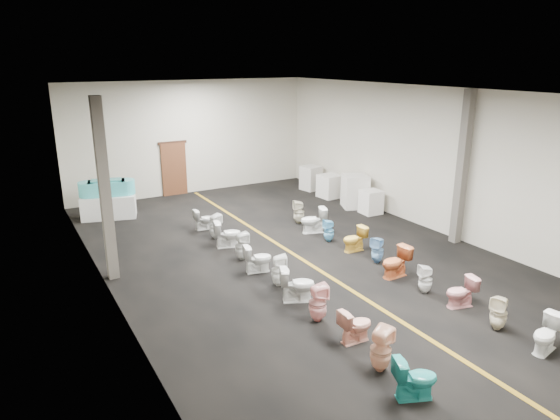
# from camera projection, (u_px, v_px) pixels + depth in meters

# --- Properties ---
(floor) EXTENTS (16.00, 16.00, 0.00)m
(floor) POSITION_uv_depth(u_px,v_px,m) (295.00, 255.00, 14.05)
(floor) COLOR black
(floor) RESTS_ON ground
(ceiling) EXTENTS (16.00, 16.00, 0.00)m
(ceiling) POSITION_uv_depth(u_px,v_px,m) (296.00, 91.00, 12.73)
(ceiling) COLOR black
(ceiling) RESTS_ON ground
(wall_back) EXTENTS (10.00, 0.00, 10.00)m
(wall_back) POSITION_uv_depth(u_px,v_px,m) (191.00, 138.00, 20.02)
(wall_back) COLOR #BDB6A1
(wall_back) RESTS_ON ground
(wall_left) EXTENTS (0.00, 16.00, 16.00)m
(wall_left) POSITION_uv_depth(u_px,v_px,m) (102.00, 203.00, 11.00)
(wall_left) COLOR #BDB6A1
(wall_left) RESTS_ON ground
(wall_right) EXTENTS (0.00, 16.00, 16.00)m
(wall_right) POSITION_uv_depth(u_px,v_px,m) (430.00, 159.00, 15.77)
(wall_right) COLOR #BDB6A1
(wall_right) RESTS_ON ground
(aisle_stripe) EXTENTS (0.12, 15.60, 0.01)m
(aisle_stripe) POSITION_uv_depth(u_px,v_px,m) (295.00, 255.00, 14.04)
(aisle_stripe) COLOR #886313
(aisle_stripe) RESTS_ON floor
(back_door) EXTENTS (1.00, 0.10, 2.10)m
(back_door) POSITION_uv_depth(u_px,v_px,m) (174.00, 169.00, 19.94)
(back_door) COLOR #562D19
(back_door) RESTS_ON floor
(door_frame) EXTENTS (1.15, 0.08, 0.10)m
(door_frame) POSITION_uv_depth(u_px,v_px,m) (172.00, 143.00, 19.64)
(door_frame) COLOR #331C11
(door_frame) RESTS_ON back_door
(column_left) EXTENTS (0.25, 0.25, 4.50)m
(column_left) POSITION_uv_depth(u_px,v_px,m) (105.00, 191.00, 11.95)
(column_left) COLOR #59544C
(column_left) RESTS_ON floor
(column_right) EXTENTS (0.25, 0.25, 4.50)m
(column_right) POSITION_uv_depth(u_px,v_px,m) (462.00, 169.00, 14.41)
(column_right) COLOR #59544C
(column_right) RESTS_ON floor
(display_table) EXTENTS (1.96, 1.35, 0.79)m
(display_table) POSITION_uv_depth(u_px,v_px,m) (109.00, 206.00, 17.24)
(display_table) COLOR white
(display_table) RESTS_ON floor
(bathtub) EXTENTS (1.83, 0.93, 0.55)m
(bathtub) POSITION_uv_depth(u_px,v_px,m) (107.00, 187.00, 17.05)
(bathtub) COLOR #42BBC0
(bathtub) RESTS_ON display_table
(appliance_crate_a) EXTENTS (0.69, 0.69, 0.84)m
(appliance_crate_a) POSITION_uv_depth(u_px,v_px,m) (371.00, 202.00, 17.68)
(appliance_crate_a) COLOR silver
(appliance_crate_a) RESTS_ON floor
(appliance_crate_b) EXTENTS (1.15, 1.15, 1.21)m
(appliance_crate_b) POSITION_uv_depth(u_px,v_px,m) (355.00, 191.00, 18.38)
(appliance_crate_b) COLOR silver
(appliance_crate_b) RESTS_ON floor
(appliance_crate_c) EXTENTS (0.85, 0.85, 0.90)m
(appliance_crate_c) POSITION_uv_depth(u_px,v_px,m) (330.00, 186.00, 19.74)
(appliance_crate_c) COLOR silver
(appliance_crate_c) RESTS_ON floor
(appliance_crate_d) EXTENTS (0.82, 0.82, 1.00)m
(appliance_crate_d) POSITION_uv_depth(u_px,v_px,m) (311.00, 178.00, 20.87)
(appliance_crate_d) COLOR beige
(appliance_crate_d) RESTS_ON floor
(toilet_left_0) EXTENTS (0.82, 0.65, 0.73)m
(toilet_left_0) POSITION_uv_depth(u_px,v_px,m) (415.00, 378.00, 8.04)
(toilet_left_0) COLOR teal
(toilet_left_0) RESTS_ON floor
(toilet_left_1) EXTENTS (0.49, 0.48, 0.83)m
(toilet_left_1) POSITION_uv_depth(u_px,v_px,m) (381.00, 350.00, 8.74)
(toilet_left_1) COLOR #F1B492
(toilet_left_1) RESTS_ON floor
(toilet_left_2) EXTENTS (0.69, 0.41, 0.69)m
(toilet_left_2) POSITION_uv_depth(u_px,v_px,m) (355.00, 325.00, 9.67)
(toilet_left_2) COLOR #F2A992
(toilet_left_2) RESTS_ON floor
(toilet_left_3) EXTENTS (0.46, 0.45, 0.83)m
(toilet_left_3) POSITION_uv_depth(u_px,v_px,m) (318.00, 303.00, 10.41)
(toilet_left_3) COLOR #F2ACA8
(toilet_left_3) RESTS_ON floor
(toilet_left_4) EXTENTS (0.90, 0.73, 0.80)m
(toilet_left_4) POSITION_uv_depth(u_px,v_px,m) (297.00, 284.00, 11.28)
(toilet_left_4) COLOR silver
(toilet_left_4) RESTS_ON floor
(toilet_left_5) EXTENTS (0.47, 0.46, 0.79)m
(toilet_left_5) POSITION_uv_depth(u_px,v_px,m) (279.00, 270.00, 12.04)
(toilet_left_5) COLOR white
(toilet_left_5) RESTS_ON floor
(toilet_left_6) EXTENTS (0.79, 0.56, 0.73)m
(toilet_left_6) POSITION_uv_depth(u_px,v_px,m) (258.00, 258.00, 12.83)
(toilet_left_6) COLOR white
(toilet_left_6) RESTS_ON floor
(toilet_left_7) EXTENTS (0.38, 0.37, 0.78)m
(toilet_left_7) POSITION_uv_depth(u_px,v_px,m) (242.00, 246.00, 13.60)
(toilet_left_7) COLOR silver
(toilet_left_7) RESTS_ON floor
(toilet_left_8) EXTENTS (0.86, 0.61, 0.79)m
(toilet_left_8) POSITION_uv_depth(u_px,v_px,m) (228.00, 234.00, 14.54)
(toilet_left_8) COLOR white
(toilet_left_8) RESTS_ON floor
(toilet_left_9) EXTENTS (0.42, 0.41, 0.77)m
(toilet_left_9) POSITION_uv_depth(u_px,v_px,m) (215.00, 226.00, 15.22)
(toilet_left_9) COLOR silver
(toilet_left_9) RESTS_ON floor
(toilet_left_10) EXTENTS (0.68, 0.42, 0.67)m
(toilet_left_10) POSITION_uv_depth(u_px,v_px,m) (204.00, 219.00, 16.06)
(toilet_left_10) COLOR silver
(toilet_left_10) RESTS_ON floor
(toilet_right_1) EXTENTS (0.77, 0.53, 0.72)m
(toilet_right_1) POSITION_uv_depth(u_px,v_px,m) (547.00, 334.00, 9.32)
(toilet_right_1) COLOR white
(toilet_right_1) RESTS_ON floor
(toilet_right_2) EXTENTS (0.44, 0.44, 0.75)m
(toilet_right_2) POSITION_uv_depth(u_px,v_px,m) (499.00, 313.00, 10.09)
(toilet_right_2) COLOR beige
(toilet_right_2) RESTS_ON floor
(toilet_right_3) EXTENTS (0.76, 0.54, 0.70)m
(toilet_right_3) POSITION_uv_depth(u_px,v_px,m) (461.00, 292.00, 11.02)
(toilet_right_3) COLOR pink
(toilet_right_3) RESTS_ON floor
(toilet_right_4) EXTENTS (0.41, 0.41, 0.70)m
(toilet_right_4) POSITION_uv_depth(u_px,v_px,m) (425.00, 279.00, 11.67)
(toilet_right_4) COLOR white
(toilet_right_4) RESTS_ON floor
(toilet_right_5) EXTENTS (0.79, 0.47, 0.79)m
(toilet_right_5) POSITION_uv_depth(u_px,v_px,m) (396.00, 262.00, 12.52)
(toilet_right_5) COLOR #D56C38
(toilet_right_5) RESTS_ON floor
(toilet_right_6) EXTENTS (0.43, 0.42, 0.74)m
(toilet_right_6) POSITION_uv_depth(u_px,v_px,m) (378.00, 250.00, 13.40)
(toilet_right_6) COLOR #78AAD6
(toilet_right_6) RESTS_ON floor
(toilet_right_7) EXTENTS (0.72, 0.43, 0.72)m
(toilet_right_7) POSITION_uv_depth(u_px,v_px,m) (354.00, 239.00, 14.23)
(toilet_right_7) COLOR yellow
(toilet_right_7) RESTS_ON floor
(toilet_right_8) EXTENTS (0.37, 0.36, 0.69)m
(toilet_right_8) POSITION_uv_depth(u_px,v_px,m) (329.00, 231.00, 14.97)
(toilet_right_8) COLOR #6FC5ED
(toilet_right_8) RESTS_ON floor
(toilet_right_9) EXTENTS (0.90, 0.68, 0.82)m
(toilet_right_9) POSITION_uv_depth(u_px,v_px,m) (313.00, 220.00, 15.72)
(toilet_right_9) COLOR white
(toilet_right_9) RESTS_ON floor
(toilet_right_10) EXTENTS (0.46, 0.45, 0.79)m
(toilet_right_10) POSITION_uv_depth(u_px,v_px,m) (299.00, 212.00, 16.59)
(toilet_right_10) COLOR beige
(toilet_right_10) RESTS_ON floor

